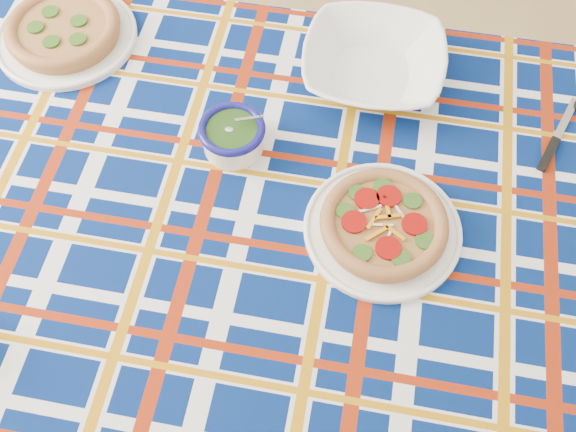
% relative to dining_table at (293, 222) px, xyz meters
% --- Properties ---
extents(floor, '(4.00, 4.00, 0.00)m').
position_rel_dining_table_xyz_m(floor, '(-0.38, 0.54, -0.66)').
color(floor, '#93774C').
rests_on(floor, ground).
extents(dining_table, '(1.58, 1.00, 0.73)m').
position_rel_dining_table_xyz_m(dining_table, '(0.00, 0.00, 0.00)').
color(dining_table, brown).
rests_on(dining_table, floor).
extents(tablecloth, '(1.61, 1.04, 0.10)m').
position_rel_dining_table_xyz_m(tablecloth, '(0.00, 0.00, 0.02)').
color(tablecloth, '#041A55').
rests_on(tablecloth, dining_table).
extents(main_focaccia_plate, '(0.31, 0.31, 0.06)m').
position_rel_dining_table_xyz_m(main_focaccia_plate, '(0.17, -0.04, 0.10)').
color(main_focaccia_plate, '#9B6737').
rests_on(main_focaccia_plate, tablecloth).
extents(pesto_bowl, '(0.13, 0.13, 0.08)m').
position_rel_dining_table_xyz_m(pesto_bowl, '(-0.13, 0.10, 0.11)').
color(pesto_bowl, black).
rests_on(pesto_bowl, tablecloth).
extents(serving_bowl, '(0.29, 0.29, 0.07)m').
position_rel_dining_table_xyz_m(serving_bowl, '(0.11, 0.33, 0.11)').
color(serving_bowl, white).
rests_on(serving_bowl, tablecloth).
extents(second_focaccia_plate, '(0.34, 0.34, 0.06)m').
position_rel_dining_table_xyz_m(second_focaccia_plate, '(-0.55, 0.33, 0.10)').
color(second_focaccia_plate, '#9B6737').
rests_on(second_focaccia_plate, tablecloth).
extents(table_knife, '(0.10, 0.21, 0.01)m').
position_rel_dining_table_xyz_m(table_knife, '(0.50, 0.27, 0.08)').
color(table_knife, silver).
rests_on(table_knife, tablecloth).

